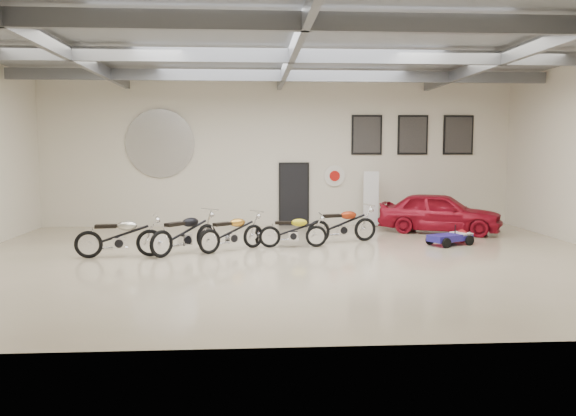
{
  "coord_description": "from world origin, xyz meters",
  "views": [
    {
      "loc": [
        -0.9,
        -13.18,
        2.61
      ],
      "look_at": [
        0.0,
        1.2,
        1.1
      ],
      "focal_mm": 35.0,
      "sensor_mm": 36.0,
      "label": 1
    }
  ],
  "objects": [
    {
      "name": "back_wall",
      "position": [
        0.0,
        6.0,
        2.5
      ],
      "size": [
        16.0,
        0.02,
        5.0
      ],
      "primitive_type": "cube",
      "color": "beige",
      "rests_on": "floor"
    },
    {
      "name": "motorcycle_gold",
      "position": [
        -1.45,
        1.17,
        0.5
      ],
      "size": [
        1.92,
        1.62,
        1.01
      ],
      "primitive_type": null,
      "rotation": [
        0.0,
        0.0,
        0.63
      ],
      "color": "silver",
      "rests_on": "floor"
    },
    {
      "name": "ceiling",
      "position": [
        0.0,
        0.0,
        5.0
      ],
      "size": [
        16.0,
        12.0,
        0.01
      ],
      "primitive_type": "cube",
      "color": "slate",
      "rests_on": "back_wall"
    },
    {
      "name": "motorcycle_black",
      "position": [
        -2.62,
        0.87,
        0.54
      ],
      "size": [
        1.89,
        1.96,
        1.08
      ],
      "primitive_type": null,
      "rotation": [
        0.0,
        0.0,
        0.82
      ],
      "color": "silver",
      "rests_on": "floor"
    },
    {
      "name": "vintage_car",
      "position": [
        4.95,
        4.0,
        0.64
      ],
      "size": [
        2.88,
        4.03,
        1.27
      ],
      "primitive_type": "imported",
      "rotation": [
        0.0,
        0.0,
        1.16
      ],
      "color": "maroon",
      "rests_on": "floor"
    },
    {
      "name": "poster_right",
      "position": [
        6.2,
        5.96,
        3.1
      ],
      "size": [
        1.05,
        0.08,
        1.35
      ],
      "primitive_type": null,
      "color": "black",
      "rests_on": "back_wall"
    },
    {
      "name": "poster_left",
      "position": [
        3.0,
        5.96,
        3.1
      ],
      "size": [
        1.05,
        0.08,
        1.35
      ],
      "primitive_type": null,
      "color": "black",
      "rests_on": "back_wall"
    },
    {
      "name": "ceiling_beams",
      "position": [
        0.0,
        0.0,
        4.75
      ],
      "size": [
        15.8,
        11.8,
        0.32
      ],
      "primitive_type": null,
      "color": "slate",
      "rests_on": "ceiling"
    },
    {
      "name": "door",
      "position": [
        0.5,
        5.95,
        1.05
      ],
      "size": [
        0.92,
        0.08,
        2.1
      ],
      "primitive_type": "cube",
      "color": "black",
      "rests_on": "back_wall"
    },
    {
      "name": "banner_stand",
      "position": [
        3.08,
        5.5,
        0.94
      ],
      "size": [
        0.54,
        0.31,
        1.87
      ],
      "primitive_type": null,
      "rotation": [
        0.0,
        0.0,
        -0.22
      ],
      "color": "white",
      "rests_on": "floor"
    },
    {
      "name": "floor",
      "position": [
        0.0,
        0.0,
        0.0
      ],
      "size": [
        16.0,
        12.0,
        0.01
      ],
      "primitive_type": "cube",
      "color": "beige",
      "rests_on": "ground"
    },
    {
      "name": "oil_sign",
      "position": [
        1.9,
        5.95,
        1.7
      ],
      "size": [
        0.72,
        0.1,
        0.72
      ],
      "primitive_type": null,
      "color": "white",
      "rests_on": "back_wall"
    },
    {
      "name": "go_kart",
      "position": [
        4.59,
        1.73,
        0.28
      ],
      "size": [
        1.68,
        1.3,
        0.56
      ],
      "primitive_type": null,
      "rotation": [
        0.0,
        0.0,
        0.46
      ],
      "color": "navy",
      "rests_on": "floor"
    },
    {
      "name": "motorcycle_red",
      "position": [
        1.59,
        2.28,
        0.54
      ],
      "size": [
        2.15,
        1.2,
        1.07
      ],
      "primitive_type": null,
      "rotation": [
        0.0,
        0.0,
        0.29
      ],
      "color": "silver",
      "rests_on": "floor"
    },
    {
      "name": "poster_mid",
      "position": [
        4.6,
        5.96,
        3.1
      ],
      "size": [
        1.05,
        0.08,
        1.35
      ],
      "primitive_type": null,
      "color": "black",
      "rests_on": "back_wall"
    },
    {
      "name": "logo_plaque",
      "position": [
        -4.0,
        5.95,
        2.8
      ],
      "size": [
        2.3,
        0.06,
        1.16
      ],
      "primitive_type": null,
      "color": "silver",
      "rests_on": "back_wall"
    },
    {
      "name": "motorcycle_silver",
      "position": [
        -4.14,
        0.46,
        0.54
      ],
      "size": [
        2.11,
        0.85,
        1.07
      ],
      "primitive_type": null,
      "rotation": [
        0.0,
        0.0,
        0.1
      ],
      "color": "silver",
      "rests_on": "floor"
    },
    {
      "name": "motorcycle_yellow",
      "position": [
        0.16,
        1.6,
        0.46
      ],
      "size": [
        1.79,
        0.59,
        0.93
      ],
      "primitive_type": null,
      "rotation": [
        0.0,
        0.0,
        0.02
      ],
      "color": "silver",
      "rests_on": "floor"
    }
  ]
}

